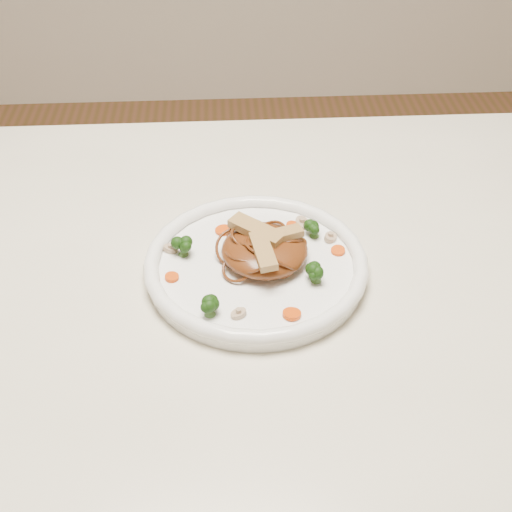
{
  "coord_description": "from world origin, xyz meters",
  "views": [
    {
      "loc": [
        0.03,
        -0.71,
        1.34
      ],
      "look_at": [
        0.07,
        -0.02,
        0.78
      ],
      "focal_mm": 48.12,
      "sensor_mm": 36.0,
      "label": 1
    }
  ],
  "objects": [
    {
      "name": "plate",
      "position": [
        0.07,
        -0.02,
        0.76
      ],
      "size": [
        0.35,
        0.35,
        0.02
      ],
      "primitive_type": "cylinder",
      "rotation": [
        0.0,
        0.0,
        0.23
      ],
      "color": "white",
      "rests_on": "table"
    },
    {
      "name": "mushroom_0",
      "position": [
        0.04,
        -0.12,
        0.77
      ],
      "size": [
        0.03,
        0.03,
        0.01
      ],
      "primitive_type": "cylinder",
      "rotation": [
        0.0,
        0.0,
        0.57
      ],
      "color": "beige",
      "rests_on": "plate"
    },
    {
      "name": "chicken_c",
      "position": [
        0.07,
        -0.04,
        0.8
      ],
      "size": [
        0.03,
        0.07,
        0.01
      ],
      "primitive_type": "cube",
      "rotation": [
        0.0,
        0.0,
        4.88
      ],
      "color": "tan",
      "rests_on": "noodle_mound"
    },
    {
      "name": "chicken_b",
      "position": [
        0.07,
        0.0,
        0.8
      ],
      "size": [
        0.08,
        0.07,
        0.01
      ],
      "primitive_type": "cube",
      "rotation": [
        0.0,
        0.0,
        2.46
      ],
      "color": "tan",
      "rests_on": "noodle_mound"
    },
    {
      "name": "broccoli_2",
      "position": [
        0.0,
        -0.11,
        0.78
      ],
      "size": [
        0.03,
        0.03,
        0.03
      ],
      "primitive_type": null,
      "rotation": [
        0.0,
        0.0,
        -0.38
      ],
      "color": "#173D0C",
      "rests_on": "plate"
    },
    {
      "name": "noodle_mound",
      "position": [
        0.08,
        -0.01,
        0.78
      ],
      "size": [
        0.15,
        0.15,
        0.04
      ],
      "primitive_type": "ellipsoid",
      "rotation": [
        0.0,
        0.0,
        -0.33
      ],
      "color": "#592A11",
      "rests_on": "plate"
    },
    {
      "name": "table",
      "position": [
        0.0,
        0.0,
        0.65
      ],
      "size": [
        1.2,
        0.8,
        0.75
      ],
      "color": "#EFE5CA",
      "rests_on": "ground"
    },
    {
      "name": "carrot_1",
      "position": [
        -0.04,
        -0.05,
        0.77
      ],
      "size": [
        0.02,
        0.02,
        0.0
      ],
      "primitive_type": "cylinder",
      "rotation": [
        0.0,
        0.0,
        0.03
      ],
      "color": "#D84607",
      "rests_on": "plate"
    },
    {
      "name": "carrot_2",
      "position": [
        0.18,
        -0.01,
        0.77
      ],
      "size": [
        0.02,
        0.02,
        0.0
      ],
      "primitive_type": "cylinder",
      "rotation": [
        0.0,
        0.0,
        0.4
      ],
      "color": "#D84607",
      "rests_on": "plate"
    },
    {
      "name": "mushroom_2",
      "position": [
        -0.05,
        0.01,
        0.77
      ],
      "size": [
        0.03,
        0.03,
        0.01
      ],
      "primitive_type": "cylinder",
      "rotation": [
        0.0,
        0.0,
        -0.3
      ],
      "color": "beige",
      "rests_on": "plate"
    },
    {
      "name": "carrot_0",
      "position": [
        0.12,
        0.05,
        0.77
      ],
      "size": [
        0.02,
        0.02,
        0.0
      ],
      "primitive_type": "cylinder",
      "rotation": [
        0.0,
        0.0,
        -0.09
      ],
      "color": "#D84607",
      "rests_on": "plate"
    },
    {
      "name": "broccoli_3",
      "position": [
        0.14,
        -0.06,
        0.78
      ],
      "size": [
        0.03,
        0.03,
        0.03
      ],
      "primitive_type": null,
      "rotation": [
        0.0,
        0.0,
        0.1
      ],
      "color": "#173D0C",
      "rests_on": "plate"
    },
    {
      "name": "broccoli_0",
      "position": [
        0.15,
        0.03,
        0.78
      ],
      "size": [
        0.03,
        0.03,
        0.03
      ],
      "primitive_type": null,
      "rotation": [
        0.0,
        0.0,
        -0.16
      ],
      "color": "#173D0C",
      "rests_on": "plate"
    },
    {
      "name": "broccoli_1",
      "position": [
        -0.03,
        0.0,
        0.78
      ],
      "size": [
        0.04,
        0.04,
        0.03
      ],
      "primitive_type": null,
      "rotation": [
        0.0,
        0.0,
        0.34
      ],
      "color": "#173D0C",
      "rests_on": "plate"
    },
    {
      "name": "carrot_3",
      "position": [
        0.02,
        0.05,
        0.77
      ],
      "size": [
        0.02,
        0.02,
        0.0
      ],
      "primitive_type": "cylinder",
      "rotation": [
        0.0,
        0.0,
        0.08
      ],
      "color": "#D84607",
      "rests_on": "plate"
    },
    {
      "name": "mushroom_3",
      "position": [
        0.14,
        0.06,
        0.77
      ],
      "size": [
        0.03,
        0.03,
        0.01
      ],
      "primitive_type": "cylinder",
      "rotation": [
        0.0,
        0.0,
        1.81
      ],
      "color": "beige",
      "rests_on": "plate"
    },
    {
      "name": "chicken_a",
      "position": [
        0.1,
        -0.01,
        0.8
      ],
      "size": [
        0.07,
        0.04,
        0.01
      ],
      "primitive_type": "cube",
      "rotation": [
        0.0,
        0.0,
        0.31
      ],
      "color": "tan",
      "rests_on": "noodle_mound"
    },
    {
      "name": "mushroom_1",
      "position": [
        0.17,
        0.02,
        0.77
      ],
      "size": [
        0.03,
        0.03,
        0.01
      ],
      "primitive_type": "cylinder",
      "rotation": [
        0.0,
        0.0,
        1.14
      ],
      "color": "beige",
      "rests_on": "plate"
    },
    {
      "name": "carrot_4",
      "position": [
        0.1,
        -0.12,
        0.77
      ],
      "size": [
        0.03,
        0.03,
        0.0
      ],
      "primitive_type": "cylinder",
      "rotation": [
        0.0,
        0.0,
        0.34
      ],
      "color": "#D84607",
      "rests_on": "plate"
    }
  ]
}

